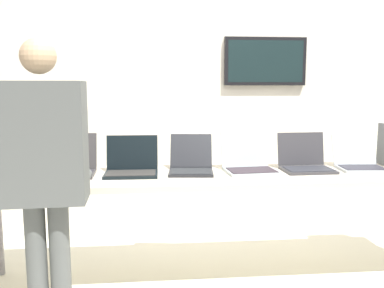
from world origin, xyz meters
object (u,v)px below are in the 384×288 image
(laptop_station_2, at_px, (132,166))
(laptop_station_3, at_px, (191,164))
(laptop_station_4, at_px, (248,162))
(laptop_station_5, at_px, (305,162))
(laptop_station_1, at_px, (69,165))
(laptop_station_0, at_px, (2,169))
(laptop_station_6, at_px, (359,161))
(workbench, at_px, (221,180))
(coffee_mug, at_px, (67,178))
(person, at_px, (44,164))

(laptop_station_2, distance_m, laptop_station_3, 0.42)
(laptop_station_4, xyz_separation_m, laptop_station_5, (0.42, -0.00, -0.00))
(laptop_station_3, height_order, laptop_station_4, laptop_station_4)
(laptop_station_1, bearing_deg, laptop_station_0, -175.32)
(laptop_station_0, xyz_separation_m, laptop_station_6, (2.54, 0.03, 0.00))
(laptop_station_0, bearing_deg, laptop_station_1, 4.68)
(laptop_station_1, xyz_separation_m, laptop_station_5, (1.69, -0.01, -0.00))
(laptop_station_2, bearing_deg, laptop_station_3, 5.91)
(workbench, height_order, laptop_station_4, laptop_station_4)
(laptop_station_2, bearing_deg, coffee_mug, -143.48)
(laptop_station_0, bearing_deg, coffee_mug, -30.43)
(laptop_station_0, relative_size, laptop_station_3, 0.83)
(person, xyz_separation_m, coffee_mug, (0.04, 0.37, -0.16))
(workbench, relative_size, laptop_station_6, 9.72)
(laptop_station_0, distance_m, laptop_station_6, 2.54)
(workbench, relative_size, laptop_station_0, 9.89)
(laptop_station_2, xyz_separation_m, laptop_station_5, (1.26, 0.02, 0.00))
(laptop_station_2, relative_size, laptop_station_4, 0.97)
(laptop_station_2, distance_m, coffee_mug, 0.48)
(laptop_station_0, relative_size, coffee_mug, 4.24)
(laptop_station_4, bearing_deg, laptop_station_1, 179.67)
(laptop_station_2, bearing_deg, laptop_station_6, 1.13)
(laptop_station_1, height_order, laptop_station_6, laptop_station_1)
(laptop_station_0, bearing_deg, laptop_station_3, 2.03)
(workbench, distance_m, coffee_mug, 1.05)
(laptop_station_1, xyz_separation_m, laptop_station_3, (0.86, 0.01, -0.00))
(laptop_station_2, height_order, laptop_station_5, laptop_station_5)
(laptop_station_1, distance_m, laptop_station_3, 0.86)
(laptop_station_3, xyz_separation_m, laptop_station_6, (1.25, -0.01, -0.00))
(laptop_station_2, distance_m, laptop_station_6, 1.67)
(laptop_station_6, bearing_deg, laptop_station_3, 179.52)
(laptop_station_6, xyz_separation_m, person, (-2.10, -0.69, 0.15))
(laptop_station_5, bearing_deg, laptop_station_3, 178.64)
(laptop_station_4, bearing_deg, workbench, -163.59)
(laptop_station_5, height_order, coffee_mug, laptop_station_5)
(laptop_station_1, relative_size, laptop_station_4, 0.97)
(laptop_station_1, bearing_deg, laptop_station_4, -0.33)
(workbench, xyz_separation_m, laptop_station_5, (0.63, 0.06, 0.11))
(laptop_station_3, bearing_deg, coffee_mug, -157.79)
(laptop_station_6, bearing_deg, laptop_station_4, -179.52)
(laptop_station_0, height_order, person, person)
(laptop_station_2, xyz_separation_m, person, (-0.42, -0.66, 0.14))
(laptop_station_2, relative_size, laptop_station_5, 1.01)
(laptop_station_5, bearing_deg, person, -157.97)
(laptop_station_1, relative_size, laptop_station_6, 1.04)
(laptop_station_1, xyz_separation_m, laptop_station_4, (1.27, -0.01, 0.00))
(laptop_station_3, bearing_deg, workbench, -20.88)
(laptop_station_3, bearing_deg, laptop_station_4, -2.43)
(laptop_station_2, height_order, laptop_station_6, laptop_station_2)
(laptop_station_5, distance_m, person, 1.82)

